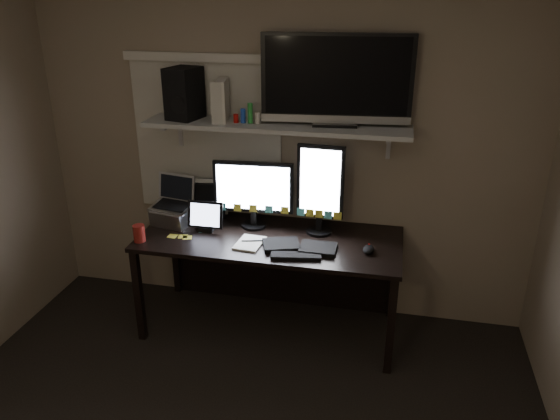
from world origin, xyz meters
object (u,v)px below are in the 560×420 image
(monitor_portrait, at_px, (320,189))
(tablet, at_px, (206,216))
(keyboard, at_px, (300,247))
(mouse, at_px, (369,249))
(game_console, at_px, (222,100))
(speaker, at_px, (184,93))
(monitor_landscape, at_px, (253,194))
(desk, at_px, (274,252))
(tv, at_px, (337,80))
(laptop, at_px, (172,202))
(cup, at_px, (139,233))

(monitor_portrait, bearing_deg, tablet, -166.78)
(monitor_portrait, relative_size, keyboard, 1.31)
(mouse, distance_m, game_console, 1.40)
(game_console, height_order, speaker, speaker)
(monitor_landscape, xyz_separation_m, keyboard, (0.39, -0.28, -0.23))
(monitor_landscape, bearing_deg, desk, -14.49)
(game_console, bearing_deg, tv, -7.07)
(tablet, height_order, speaker, speaker)
(game_console, bearing_deg, mouse, -25.39)
(desk, bearing_deg, mouse, -16.93)
(laptop, bearing_deg, cup, -98.75)
(laptop, distance_m, game_console, 0.82)
(desk, bearing_deg, cup, -156.60)
(game_console, bearing_deg, tablet, -122.80)
(keyboard, height_order, tablet, tablet)
(desk, bearing_deg, game_console, 166.38)
(monitor_portrait, height_order, tablet, monitor_portrait)
(desk, height_order, monitor_portrait, monitor_portrait)
(game_console, bearing_deg, cup, -145.43)
(tablet, bearing_deg, monitor_portrait, 9.54)
(keyboard, bearing_deg, laptop, 158.61)
(desk, height_order, cup, cup)
(laptop, distance_m, cup, 0.36)
(monitor_portrait, distance_m, tv, 0.73)
(tv, xyz_separation_m, game_console, (-0.77, -0.03, -0.15))
(tablet, xyz_separation_m, speaker, (-0.18, 0.20, 0.81))
(cup, bearing_deg, laptop, 70.92)
(desk, relative_size, speaker, 5.16)
(desk, xyz_separation_m, tablet, (-0.46, -0.11, 0.29))
(tv, bearing_deg, speaker, 176.65)
(desk, xyz_separation_m, monitor_landscape, (-0.15, 0.03, 0.42))
(monitor_portrait, relative_size, mouse, 5.56)
(desk, relative_size, monitor_portrait, 2.78)
(mouse, xyz_separation_m, speaker, (-1.32, 0.30, 0.90))
(laptop, bearing_deg, keyboard, -1.74)
(monitor_portrait, bearing_deg, monitor_landscape, -177.13)
(mouse, relative_size, tablet, 0.46)
(keyboard, height_order, tv, tv)
(mouse, relative_size, speaker, 0.33)
(tablet, relative_size, tv, 0.26)
(desk, xyz_separation_m, mouse, (0.68, -0.21, 0.20))
(game_console, bearing_deg, monitor_portrait, -15.04)
(mouse, distance_m, tv, 1.11)
(desk, relative_size, monitor_landscape, 3.18)
(monitor_landscape, relative_size, tablet, 2.24)
(mouse, bearing_deg, laptop, 177.85)
(keyboard, distance_m, tv, 1.11)
(monitor_landscape, relative_size, speaker, 1.62)
(keyboard, xyz_separation_m, tv, (0.16, 0.38, 1.03))
(monitor_landscape, relative_size, monitor_portrait, 0.88)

